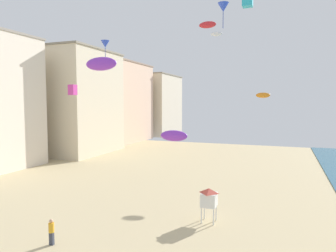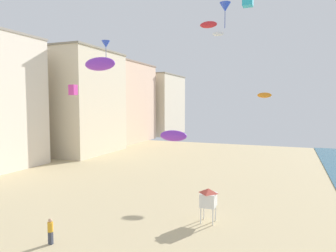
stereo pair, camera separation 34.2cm
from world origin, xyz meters
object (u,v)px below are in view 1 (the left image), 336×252
(kite_magenta_box, at_px, (73,90))
(kite_purple_parafoil_2, at_px, (101,64))
(kite_purple_parafoil, at_px, (174,136))
(kite_white_parafoil, at_px, (217,34))
(kite_flyer, at_px, (51,230))
(kite_blue_delta_2, at_px, (105,44))
(lifeguard_stand, at_px, (209,198))
(kite_blue_delta, at_px, (223,7))
(kite_orange_parafoil, at_px, (263,95))
(kite_red_parafoil, at_px, (208,25))

(kite_magenta_box, distance_m, kite_purple_parafoil_2, 8.47)
(kite_magenta_box, bearing_deg, kite_purple_parafoil, -3.51)
(kite_purple_parafoil_2, distance_m, kite_white_parafoil, 26.08)
(kite_flyer, distance_m, kite_blue_delta_2, 17.30)
(kite_magenta_box, distance_m, kite_purple_parafoil, 10.08)
(kite_purple_parafoil, bearing_deg, kite_purple_parafoil_2, -122.21)
(kite_magenta_box, bearing_deg, kite_purple_parafoil_2, -40.52)
(lifeguard_stand, height_order, kite_purple_parafoil, kite_purple_parafoil)
(lifeguard_stand, xyz_separation_m, kite_purple_parafoil_2, (-5.65, -5.32, 9.39))
(kite_blue_delta_2, xyz_separation_m, kite_white_parafoil, (7.13, 16.20, 3.68))
(kite_blue_delta, bearing_deg, lifeguard_stand, -81.36)
(lifeguard_stand, height_order, kite_magenta_box, kite_magenta_box)
(kite_purple_parafoil_2, bearing_deg, kite_purple_parafoil, 57.79)
(kite_white_parafoil, bearing_deg, kite_orange_parafoil, -33.90)
(kite_magenta_box, height_order, kite_purple_parafoil_2, kite_purple_parafoil_2)
(kite_white_parafoil, bearing_deg, kite_blue_delta, 84.09)
(kite_purple_parafoil, xyz_separation_m, kite_white_parafoil, (-1.16, 20.26, 11.60))
(kite_white_parafoil, bearing_deg, lifeguard_stand, -79.29)
(kite_purple_parafoil_2, bearing_deg, lifeguard_stand, 43.27)
(kite_white_parafoil, bearing_deg, kite_purple_parafoil, -86.73)
(kite_blue_delta_2, height_order, kite_purple_parafoil, kite_blue_delta_2)
(kite_blue_delta, distance_m, kite_orange_parafoil, 15.66)
(kite_magenta_box, relative_size, kite_purple_parafoil, 0.42)
(kite_orange_parafoil, relative_size, kite_red_parafoil, 0.87)
(kite_magenta_box, xyz_separation_m, kite_red_parafoil, (9.24, 10.45, 7.05))
(kite_orange_parafoil, xyz_separation_m, kite_white_parafoil, (-6.40, 4.30, 8.31))
(lifeguard_stand, xyz_separation_m, kite_blue_delta_2, (-10.88, 3.60, 12.47))
(lifeguard_stand, xyz_separation_m, kite_magenta_box, (-12.01, 0.12, 8.08))
(kite_magenta_box, relative_size, kite_purple_parafoil_2, 0.41)
(kite_purple_parafoil_2, relative_size, kite_red_parafoil, 1.18)
(kite_magenta_box, distance_m, kite_blue_delta_2, 5.71)
(kite_purple_parafoil, bearing_deg, kite_flyer, -130.93)
(kite_blue_delta, relative_size, kite_blue_delta_2, 1.92)
(kite_magenta_box, distance_m, kite_blue_delta, 27.07)
(lifeguard_stand, relative_size, kite_purple_parafoil_2, 1.18)
(kite_magenta_box, xyz_separation_m, kite_white_parafoil, (8.27, 19.68, 8.06))
(kite_orange_parafoil, relative_size, kite_purple_parafoil_2, 0.74)
(kite_magenta_box, xyz_separation_m, kite_orange_parafoil, (14.66, 15.38, -0.25))
(kite_blue_delta_2, bearing_deg, kite_magenta_box, -108.02)
(kite_orange_parafoil, bearing_deg, kite_blue_delta, 130.32)
(kite_blue_delta_2, bearing_deg, kite_purple_parafoil_2, -59.61)
(lifeguard_stand, xyz_separation_m, kite_purple_parafoil, (-2.59, -0.46, 4.54))
(kite_blue_delta_2, relative_size, kite_red_parafoil, 1.00)
(lifeguard_stand, relative_size, kite_blue_delta_2, 1.39)
(kite_blue_delta, bearing_deg, kite_purple_parafoil_2, -94.50)
(lifeguard_stand, xyz_separation_m, kite_blue_delta, (-3.45, 22.68, 20.35))
(lifeguard_stand, bearing_deg, kite_blue_delta_2, 147.97)
(kite_magenta_box, height_order, kite_blue_delta, kite_blue_delta)
(kite_blue_delta_2, distance_m, kite_red_parafoil, 11.02)
(lifeguard_stand, xyz_separation_m, kite_white_parafoil, (-3.74, 19.80, 16.15))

